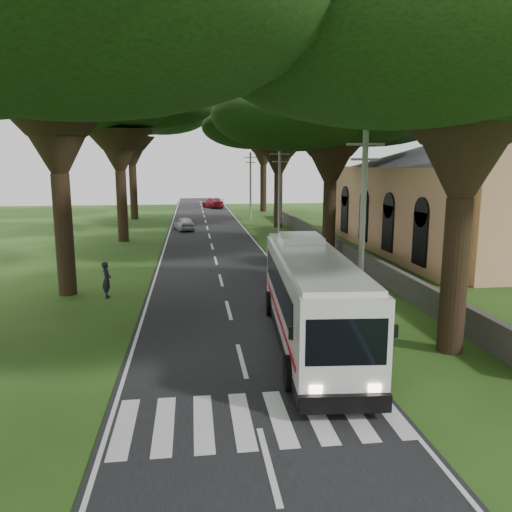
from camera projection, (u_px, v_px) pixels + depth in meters
ground at (248, 387)px, 15.03m from camera, size 140.00×140.00×0.00m
road at (213, 249)px, 39.41m from camera, size 8.00×120.00×0.04m
crosswalk at (257, 420)px, 13.08m from camera, size 8.00×3.00×0.01m
property_wall at (327, 241)px, 39.46m from camera, size 0.35×50.00×1.20m
church at (452, 187)px, 37.40m from camera, size 14.00×24.00×11.60m
pole_near at (363, 223)px, 20.82m from camera, size 1.60×0.24×8.00m
pole_mid at (279, 195)px, 40.32m from camera, size 1.60×0.24×8.00m
pole_far at (250, 185)px, 59.83m from camera, size 1.60×0.24×8.00m
tree_l_mida at (50, 38)px, 23.46m from camera, size 13.91×13.91×15.59m
tree_l_midb at (117, 96)px, 41.14m from camera, size 13.72×13.72×15.23m
tree_l_far at (130, 108)px, 58.40m from camera, size 15.83×15.83×16.53m
tree_r_near at (473, 23)px, 15.92m from camera, size 16.13×16.13×14.53m
tree_r_mida at (332, 103)px, 33.60m from camera, size 15.08×15.08×13.97m
tree_r_midb at (279, 118)px, 51.00m from camera, size 14.46×14.46×14.40m
tree_r_far at (264, 117)px, 68.35m from camera, size 14.18×14.18×16.18m
coach_bus at (310, 295)px, 18.40m from camera, size 3.39×11.71×3.41m
distant_car_a at (184, 224)px, 50.19m from camera, size 2.48×4.21×1.34m
distant_car_c at (213, 203)px, 76.09m from camera, size 3.53×5.41×1.46m
pedestrian at (107, 280)px, 24.90m from camera, size 0.53×0.72×1.83m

